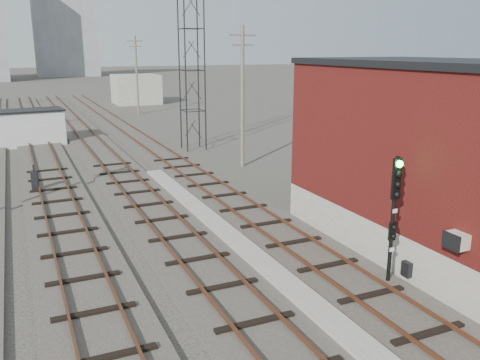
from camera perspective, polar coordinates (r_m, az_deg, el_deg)
ground at (r=62.86m, az=-17.54°, el=6.97°), size 320.00×320.00×0.00m
track_right at (r=42.76m, az=-10.78°, el=4.22°), size 3.20×90.00×0.39m
track_mid_right at (r=42.05m, az=-16.09°, el=3.73°), size 3.20×90.00×0.39m
track_mid_left at (r=41.71m, az=-21.53°, el=3.19°), size 3.20×90.00×0.39m
platform_curb at (r=19.21m, az=1.12°, el=-8.39°), size 0.90×28.00×0.26m
brick_building at (r=20.57m, az=21.64°, el=2.34°), size 6.54×12.20×7.22m
lattice_tower at (r=39.06m, az=-5.47°, el=14.35°), size 1.60×1.60×15.00m
utility_pole_right_a at (r=33.03m, az=0.27°, el=9.69°), size 1.80×0.24×9.00m
utility_pole_right_b at (r=61.57m, az=-11.53°, el=11.69°), size 1.80×0.24×9.00m
apartment_right at (r=152.83m, az=-19.10°, el=15.87°), size 16.00×12.00×26.00m
shed_right at (r=73.97m, az=-11.60°, el=9.96°), size 6.00×6.00×4.00m
signal_mast at (r=16.89m, az=16.91°, el=-3.32°), size 0.40×0.42×4.38m
switch_stand at (r=29.46m, az=-22.04°, el=-0.10°), size 0.40×0.40×1.48m
site_trailer at (r=44.48m, az=-23.47°, el=5.40°), size 7.04×3.63×2.85m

